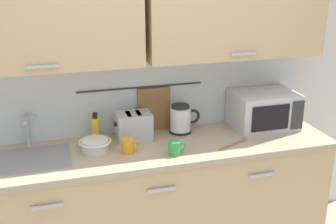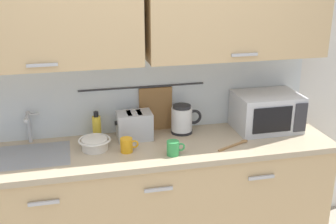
{
  "view_description": "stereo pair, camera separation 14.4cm",
  "coord_description": "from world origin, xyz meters",
  "px_view_note": "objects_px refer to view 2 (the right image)",
  "views": [
    {
      "loc": [
        -0.61,
        -2.27,
        2.09
      ],
      "look_at": [
        0.14,
        0.33,
        1.12
      ],
      "focal_mm": 45.99,
      "sensor_mm": 36.0,
      "label": 1
    },
    {
      "loc": [
        -0.47,
        -2.31,
        2.09
      ],
      "look_at": [
        0.14,
        0.33,
        1.12
      ],
      "focal_mm": 45.99,
      "sensor_mm": 36.0,
      "label": 2
    }
  ],
  "objects_px": {
    "electric_kettle": "(182,119)",
    "dish_soap_bottle": "(97,127)",
    "mixing_bowl": "(95,143)",
    "wooden_spoon": "(237,144)",
    "toaster": "(134,125)",
    "microwave": "(266,112)",
    "mug_near_sink": "(127,145)",
    "mug_by_kettle": "(173,148)"
  },
  "relations": [
    {
      "from": "mug_by_kettle",
      "to": "wooden_spoon",
      "type": "distance_m",
      "value": 0.46
    },
    {
      "from": "microwave",
      "to": "mug_near_sink",
      "type": "distance_m",
      "value": 1.07
    },
    {
      "from": "electric_kettle",
      "to": "mug_by_kettle",
      "type": "distance_m",
      "value": 0.39
    },
    {
      "from": "electric_kettle",
      "to": "wooden_spoon",
      "type": "distance_m",
      "value": 0.44
    },
    {
      "from": "mixing_bowl",
      "to": "mug_by_kettle",
      "type": "distance_m",
      "value": 0.52
    },
    {
      "from": "mug_near_sink",
      "to": "dish_soap_bottle",
      "type": "bearing_deg",
      "value": 122.03
    },
    {
      "from": "microwave",
      "to": "mug_near_sink",
      "type": "relative_size",
      "value": 3.83
    },
    {
      "from": "microwave",
      "to": "mug_near_sink",
      "type": "bearing_deg",
      "value": -170.86
    },
    {
      "from": "mug_near_sink",
      "to": "wooden_spoon",
      "type": "bearing_deg",
      "value": -4.54
    },
    {
      "from": "mug_near_sink",
      "to": "mug_by_kettle",
      "type": "height_order",
      "value": "same"
    },
    {
      "from": "microwave",
      "to": "wooden_spoon",
      "type": "height_order",
      "value": "microwave"
    },
    {
      "from": "microwave",
      "to": "electric_kettle",
      "type": "xyz_separation_m",
      "value": [
        -0.62,
        0.07,
        -0.03
      ]
    },
    {
      "from": "wooden_spoon",
      "to": "dish_soap_bottle",
      "type": "bearing_deg",
      "value": 159.9
    },
    {
      "from": "electric_kettle",
      "to": "mixing_bowl",
      "type": "bearing_deg",
      "value": -166.02
    },
    {
      "from": "dish_soap_bottle",
      "to": "wooden_spoon",
      "type": "xyz_separation_m",
      "value": [
        0.91,
        -0.33,
        -0.08
      ]
    },
    {
      "from": "mug_by_kettle",
      "to": "wooden_spoon",
      "type": "height_order",
      "value": "mug_by_kettle"
    },
    {
      "from": "mixing_bowl",
      "to": "toaster",
      "type": "bearing_deg",
      "value": 24.57
    },
    {
      "from": "microwave",
      "to": "toaster",
      "type": "bearing_deg",
      "value": 177.39
    },
    {
      "from": "mug_near_sink",
      "to": "wooden_spoon",
      "type": "xyz_separation_m",
      "value": [
        0.74,
        -0.06,
        -0.04
      ]
    },
    {
      "from": "dish_soap_bottle",
      "to": "toaster",
      "type": "relative_size",
      "value": 0.77
    },
    {
      "from": "mixing_bowl",
      "to": "wooden_spoon",
      "type": "distance_m",
      "value": 0.95
    },
    {
      "from": "toaster",
      "to": "mug_near_sink",
      "type": "bearing_deg",
      "value": -111.47
    },
    {
      "from": "dish_soap_bottle",
      "to": "mixing_bowl",
      "type": "xyz_separation_m",
      "value": [
        -0.03,
        -0.19,
        -0.04
      ]
    },
    {
      "from": "electric_kettle",
      "to": "dish_soap_bottle",
      "type": "height_order",
      "value": "electric_kettle"
    },
    {
      "from": "electric_kettle",
      "to": "toaster",
      "type": "distance_m",
      "value": 0.35
    },
    {
      "from": "toaster",
      "to": "dish_soap_bottle",
      "type": "bearing_deg",
      "value": 166.59
    },
    {
      "from": "mug_near_sink",
      "to": "microwave",
      "type": "bearing_deg",
      "value": 9.14
    },
    {
      "from": "microwave",
      "to": "dish_soap_bottle",
      "type": "distance_m",
      "value": 1.23
    },
    {
      "from": "electric_kettle",
      "to": "microwave",
      "type": "bearing_deg",
      "value": -6.69
    },
    {
      "from": "dish_soap_bottle",
      "to": "microwave",
      "type": "bearing_deg",
      "value": -4.91
    },
    {
      "from": "dish_soap_bottle",
      "to": "mug_near_sink",
      "type": "distance_m",
      "value": 0.33
    },
    {
      "from": "dish_soap_bottle",
      "to": "toaster",
      "type": "distance_m",
      "value": 0.26
    },
    {
      "from": "toaster",
      "to": "wooden_spoon",
      "type": "height_order",
      "value": "toaster"
    },
    {
      "from": "toaster",
      "to": "microwave",
      "type": "bearing_deg",
      "value": -2.61
    },
    {
      "from": "electric_kettle",
      "to": "wooden_spoon",
      "type": "xyz_separation_m",
      "value": [
        0.3,
        -0.3,
        -0.1
      ]
    },
    {
      "from": "microwave",
      "to": "mug_by_kettle",
      "type": "height_order",
      "value": "microwave"
    },
    {
      "from": "electric_kettle",
      "to": "mug_by_kettle",
      "type": "relative_size",
      "value": 1.89
    },
    {
      "from": "mug_by_kettle",
      "to": "dish_soap_bottle",
      "type": "bearing_deg",
      "value": 139.6
    },
    {
      "from": "dish_soap_bottle",
      "to": "mug_by_kettle",
      "type": "xyz_separation_m",
      "value": [
        0.45,
        -0.39,
        -0.04
      ]
    },
    {
      "from": "electric_kettle",
      "to": "toaster",
      "type": "height_order",
      "value": "electric_kettle"
    },
    {
      "from": "mug_near_sink",
      "to": "wooden_spoon",
      "type": "distance_m",
      "value": 0.74
    },
    {
      "from": "electric_kettle",
      "to": "dish_soap_bottle",
      "type": "xyz_separation_m",
      "value": [
        -0.61,
        0.03,
        -0.01
      ]
    }
  ]
}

